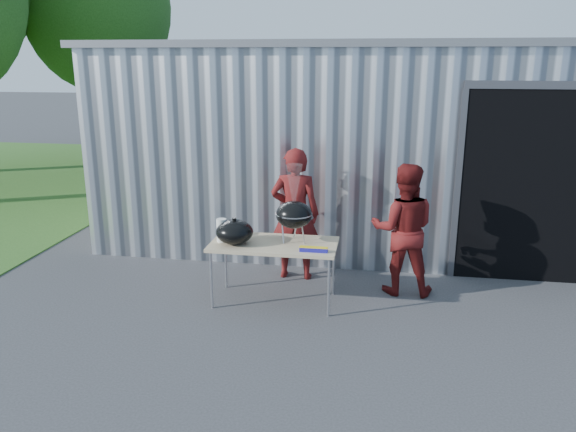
% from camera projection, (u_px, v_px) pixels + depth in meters
% --- Properties ---
extents(ground, '(80.00, 80.00, 0.00)m').
position_uv_depth(ground, '(280.00, 319.00, 6.39)').
color(ground, '#353538').
extents(building, '(8.20, 6.20, 3.10)m').
position_uv_depth(building, '(374.00, 134.00, 10.18)').
color(building, silver).
rests_on(building, ground).
extents(tree_far, '(3.84, 3.84, 6.36)m').
position_uv_depth(tree_far, '(97.00, 8.00, 14.82)').
color(tree_far, '#442D19').
rests_on(tree_far, ground).
extents(folding_table, '(1.50, 0.75, 0.75)m').
position_uv_depth(folding_table, '(274.00, 246.00, 6.68)').
color(folding_table, tan).
rests_on(folding_table, ground).
extents(kettle_grill, '(0.44, 0.44, 0.94)m').
position_uv_depth(kettle_grill, '(294.00, 208.00, 6.59)').
color(kettle_grill, black).
rests_on(kettle_grill, folding_table).
extents(grill_lid, '(0.44, 0.44, 0.32)m').
position_uv_depth(grill_lid, '(235.00, 232.00, 6.60)').
color(grill_lid, black).
rests_on(grill_lid, folding_table).
extents(paper_towels, '(0.12, 0.12, 0.28)m').
position_uv_depth(paper_towels, '(222.00, 230.00, 6.68)').
color(paper_towels, white).
rests_on(paper_towels, folding_table).
extents(white_tub, '(0.20, 0.15, 0.10)m').
position_uv_depth(white_tub, '(234.00, 231.00, 6.96)').
color(white_tub, white).
rests_on(white_tub, folding_table).
extents(foil_box, '(0.32, 0.06, 0.06)m').
position_uv_depth(foil_box, '(314.00, 249.00, 6.34)').
color(foil_box, '#19158E').
rests_on(foil_box, folding_table).
extents(person_cook, '(0.65, 0.43, 1.76)m').
position_uv_depth(person_cook, '(295.00, 214.00, 7.40)').
color(person_cook, '#5D1413').
rests_on(person_cook, ground).
extents(person_bystander, '(0.80, 0.63, 1.65)m').
position_uv_depth(person_bystander, '(403.00, 229.00, 6.93)').
color(person_bystander, '#5D1413').
rests_on(person_bystander, ground).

